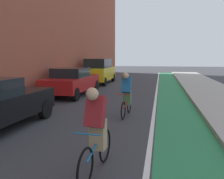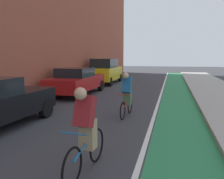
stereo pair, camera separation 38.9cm
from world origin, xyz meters
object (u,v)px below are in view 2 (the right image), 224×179
cyclist_mid (86,128)px  cyclist_trailing (127,94)px  parked_sedan_red (77,81)px  parked_suv_yellow_cab (105,71)px

cyclist_mid → cyclist_trailing: 4.33m
parked_sedan_red → cyclist_trailing: bearing=-48.6°
parked_sedan_red → cyclist_mid: (3.71, -8.47, 0.06)m
cyclist_mid → cyclist_trailing: size_ratio=1.03×
parked_sedan_red → cyclist_trailing: (3.65, -4.14, 0.02)m
parked_suv_yellow_cab → cyclist_trailing: parked_suv_yellow_cab is taller
cyclist_trailing → parked_suv_yellow_cab: bearing=109.9°
cyclist_mid → parked_sedan_red: bearing=113.7°
parked_sedan_red → cyclist_mid: 9.25m
parked_suv_yellow_cab → cyclist_mid: bearing=-75.5°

